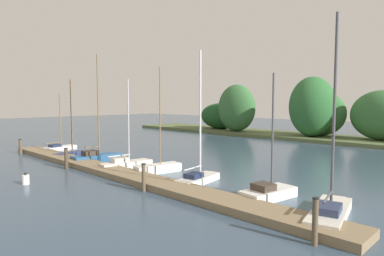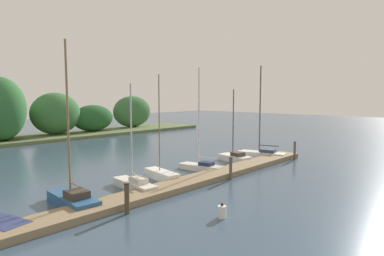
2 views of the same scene
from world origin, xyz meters
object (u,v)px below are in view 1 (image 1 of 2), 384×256
(sailboat_7, at_px, (330,209))
(sailboat_3, at_px, (127,163))
(sailboat_6, at_px, (270,191))
(mooring_piling_2, at_px, (144,177))
(sailboat_0, at_px, (60,147))
(mooring_piling_0, at_px, (21,146))
(mooring_piling_3, at_px, (315,222))
(mooring_piling_1, at_px, (66,158))
(channel_buoy_0, at_px, (26,179))
(sailboat_5, at_px, (199,176))
(sailboat_2, at_px, (97,156))
(sailboat_4, at_px, (159,167))
(sailboat_1, at_px, (72,152))

(sailboat_7, bearing_deg, sailboat_3, 75.83)
(sailboat_6, bearing_deg, mooring_piling_2, 132.24)
(sailboat_0, distance_m, sailboat_6, 22.91)
(mooring_piling_0, height_order, mooring_piling_3, mooring_piling_3)
(mooring_piling_1, height_order, channel_buoy_0, mooring_piling_1)
(mooring_piling_0, height_order, mooring_piling_2, mooring_piling_2)
(sailboat_0, relative_size, mooring_piling_0, 4.06)
(sailboat_5, xyz_separation_m, mooring_piling_0, (-18.65, -3.36, 0.22))
(sailboat_2, bearing_deg, sailboat_0, 90.63)
(sailboat_3, relative_size, sailboat_6, 1.03)
(sailboat_2, relative_size, mooring_piling_3, 5.17)
(sailboat_0, relative_size, sailboat_6, 0.88)
(sailboat_3, bearing_deg, mooring_piling_3, -94.58)
(mooring_piling_0, bearing_deg, mooring_piling_3, -0.03)
(sailboat_3, bearing_deg, sailboat_2, 97.71)
(sailboat_3, relative_size, channel_buoy_0, 9.10)
(sailboat_0, relative_size, sailboat_4, 0.77)
(sailboat_3, distance_m, sailboat_7, 14.24)
(mooring_piling_0, distance_m, mooring_piling_1, 9.36)
(sailboat_2, height_order, mooring_piling_1, sailboat_2)
(mooring_piling_0, bearing_deg, sailboat_2, 19.14)
(sailboat_3, distance_m, channel_buoy_0, 6.64)
(sailboat_0, bearing_deg, sailboat_5, -101.27)
(sailboat_4, distance_m, sailboat_5, 3.80)
(sailboat_4, height_order, mooring_piling_0, sailboat_4)
(sailboat_3, relative_size, mooring_piling_2, 4.21)
(sailboat_3, xyz_separation_m, channel_buoy_0, (-0.19, -6.64, -0.09))
(sailboat_3, xyz_separation_m, sailboat_5, (6.51, 0.43, 0.07))
(sailboat_0, xyz_separation_m, sailboat_4, (14.60, 0.20, 0.05))
(sailboat_2, xyz_separation_m, sailboat_5, (10.41, 0.50, 0.00))
(sailboat_2, height_order, mooring_piling_0, sailboat_2)
(mooring_piling_0, relative_size, mooring_piling_3, 0.82)
(sailboat_6, xyz_separation_m, mooring_piling_3, (3.88, -3.56, 0.44))
(sailboat_2, height_order, sailboat_4, sailboat_2)
(sailboat_1, relative_size, mooring_piling_2, 4.42)
(sailboat_3, bearing_deg, sailboat_1, 100.15)
(sailboat_0, bearing_deg, mooring_piling_2, -111.88)
(sailboat_2, relative_size, sailboat_4, 1.20)
(mooring_piling_0, bearing_deg, sailboat_3, 13.59)
(sailboat_1, relative_size, sailboat_3, 1.05)
(sailboat_2, relative_size, sailboat_5, 1.09)
(sailboat_0, xyz_separation_m, sailboat_7, (26.12, -0.57, 0.11))
(channel_buoy_0, bearing_deg, sailboat_2, 119.47)
(sailboat_4, bearing_deg, mooring_piling_0, 114.00)
(sailboat_3, bearing_deg, sailboat_0, 94.35)
(sailboat_5, relative_size, mooring_piling_2, 5.12)
(mooring_piling_3, bearing_deg, sailboat_6, 137.45)
(mooring_piling_2, bearing_deg, mooring_piling_0, -179.78)
(sailboat_2, distance_m, sailboat_4, 6.67)
(channel_buoy_0, bearing_deg, sailboat_1, 139.51)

